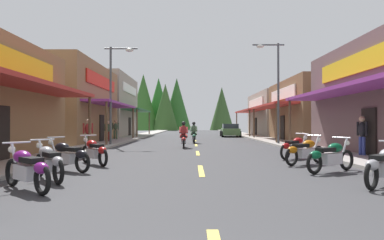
# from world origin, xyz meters

# --- Properties ---
(ground) EXTENTS (10.15, 82.56, 0.10)m
(ground) POSITION_xyz_m (0.00, 26.28, -0.05)
(ground) COLOR #38383A
(sidewalk_left) EXTENTS (2.15, 82.56, 0.12)m
(sidewalk_left) POSITION_xyz_m (-6.15, 26.28, 0.06)
(sidewalk_left) COLOR #9E9991
(sidewalk_left) RESTS_ON ground
(sidewalk_right) EXTENTS (2.15, 82.56, 0.12)m
(sidewalk_right) POSITION_xyz_m (6.15, 26.28, 0.06)
(sidewalk_right) COLOR #9E9991
(sidewalk_right) RESTS_ON ground
(centerline_dashes) EXTENTS (0.16, 55.94, 0.01)m
(centerline_dashes) POSITION_xyz_m (0.00, 29.28, 0.01)
(centerline_dashes) COLOR #E0C64C
(centerline_dashes) RESTS_ON ground
(storefront_left_middle) EXTENTS (8.91, 10.76, 5.93)m
(storefront_left_middle) POSITION_xyz_m (-10.74, 23.95, 2.97)
(storefront_left_middle) COLOR olive
(storefront_left_middle) RESTS_ON ground
(storefront_left_far) EXTENTS (8.20, 10.63, 6.68)m
(storefront_left_far) POSITION_xyz_m (-10.39, 35.30, 3.34)
(storefront_left_far) COLOR gray
(storefront_left_far) RESTS_ON ground
(storefront_right_middle) EXTENTS (8.30, 9.84, 4.97)m
(storefront_right_middle) POSITION_xyz_m (10.43, 25.87, 2.49)
(storefront_right_middle) COLOR brown
(storefront_right_middle) RESTS_ON ground
(storefront_right_far) EXTENTS (9.73, 11.30, 4.98)m
(storefront_right_far) POSITION_xyz_m (11.15, 37.32, 2.49)
(storefront_right_far) COLOR gray
(storefront_right_far) RESTS_ON ground
(streetlamp_left) EXTENTS (2.11, 0.30, 6.33)m
(streetlamp_left) POSITION_xyz_m (-5.16, 19.73, 4.11)
(streetlamp_left) COLOR #474C51
(streetlamp_left) RESTS_ON ground
(streetlamp_right) EXTENTS (2.11, 0.30, 6.79)m
(streetlamp_right) POSITION_xyz_m (5.17, 20.63, 4.36)
(streetlamp_right) COLOR #474C51
(streetlamp_right) RESTS_ON ground
(motorcycle_parked_right_0) EXTENTS (1.69, 1.47, 1.04)m
(motorcycle_parked_right_0) POSITION_xyz_m (4.15, 6.31, 0.49)
(motorcycle_parked_right_0) COLOR black
(motorcycle_parked_right_0) RESTS_ON ground
(motorcycle_parked_right_1) EXTENTS (1.88, 1.20, 1.04)m
(motorcycle_parked_right_1) POSITION_xyz_m (3.83, 8.49, 0.49)
(motorcycle_parked_right_1) COLOR black
(motorcycle_parked_right_1) RESTS_ON ground
(motorcycle_parked_right_2) EXTENTS (1.81, 1.30, 1.04)m
(motorcycle_parked_right_2) POSITION_xyz_m (3.69, 10.31, 0.49)
(motorcycle_parked_right_2) COLOR black
(motorcycle_parked_right_2) RESTS_ON ground
(motorcycle_parked_right_3) EXTENTS (1.68, 1.48, 1.04)m
(motorcycle_parked_right_3) POSITION_xyz_m (3.96, 12.26, 0.49)
(motorcycle_parked_right_3) COLOR black
(motorcycle_parked_right_3) RESTS_ON ground
(motorcycle_parked_left_1) EXTENTS (1.69, 1.47, 1.04)m
(motorcycle_parked_left_1) POSITION_xyz_m (-3.83, 5.80, 0.49)
(motorcycle_parked_left_1) COLOR black
(motorcycle_parked_left_1) RESTS_ON ground
(motorcycle_parked_left_2) EXTENTS (1.46, 1.70, 1.04)m
(motorcycle_parked_left_2) POSITION_xyz_m (-3.90, 7.06, 0.49)
(motorcycle_parked_left_2) COLOR black
(motorcycle_parked_left_2) RESTS_ON ground
(motorcycle_parked_left_3) EXTENTS (1.85, 1.25, 1.04)m
(motorcycle_parked_left_3) POSITION_xyz_m (-4.07, 8.71, 0.49)
(motorcycle_parked_left_3) COLOR black
(motorcycle_parked_left_3) RESTS_ON ground
(motorcycle_parked_left_4) EXTENTS (1.43, 1.72, 1.04)m
(motorcycle_parked_left_4) POSITION_xyz_m (-3.69, 10.24, 0.49)
(motorcycle_parked_left_4) COLOR black
(motorcycle_parked_left_4) RESTS_ON ground
(rider_cruising_lead) EXTENTS (0.60, 2.14, 1.57)m
(rider_cruising_lead) POSITION_xyz_m (-0.77, 18.22, 0.66)
(rider_cruising_lead) COLOR black
(rider_cruising_lead) RESTS_ON ground
(rider_cruising_trailing) EXTENTS (0.60, 2.14, 1.57)m
(rider_cruising_trailing) POSITION_xyz_m (-0.14, 22.75, 0.66)
(rider_cruising_trailing) COLOR black
(rider_cruising_trailing) RESTS_ON ground
(pedestrian_by_shop) EXTENTS (0.48, 0.42, 1.69)m
(pedestrian_by_shop) POSITION_xyz_m (-5.98, 16.78, 0.98)
(pedestrian_by_shop) COLOR #3F593F
(pedestrian_by_shop) RESTS_ON ground
(pedestrian_browsing) EXTENTS (0.57, 0.27, 1.65)m
(pedestrian_browsing) POSITION_xyz_m (-6.56, 23.33, 0.95)
(pedestrian_browsing) COLOR maroon
(pedestrian_browsing) RESTS_ON ground
(pedestrian_waiting) EXTENTS (0.35, 0.55, 1.76)m
(pedestrian_waiting) POSITION_xyz_m (6.88, 12.59, 1.03)
(pedestrian_waiting) COLOR #333F8C
(pedestrian_waiting) RESTS_ON ground
(pedestrian_strolling) EXTENTS (0.57, 0.28, 1.72)m
(pedestrian_strolling) POSITION_xyz_m (-6.76, 26.65, 1.00)
(pedestrian_strolling) COLOR #3F593F
(pedestrian_strolling) RESTS_ON ground
(parked_car_curbside) EXTENTS (2.19, 4.36, 1.40)m
(parked_car_curbside) POSITION_xyz_m (3.87, 34.54, 0.69)
(parked_car_curbside) COLOR #4C723F
(parked_car_curbside) RESTS_ON ground
(treeline_backdrop) EXTENTS (22.54, 11.25, 11.81)m
(treeline_backdrop) POSITION_xyz_m (-5.48, 70.01, 5.53)
(treeline_backdrop) COLOR #266723
(treeline_backdrop) RESTS_ON ground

